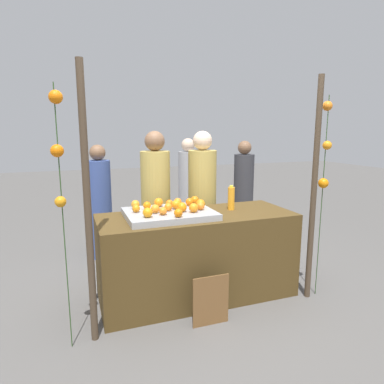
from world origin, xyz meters
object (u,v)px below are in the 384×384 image
Objects in this scene: stall_counter at (197,255)px; orange_0 at (194,208)px; vendor_right at (202,206)px; orange_1 at (168,207)px; chalkboard_sign at (210,301)px; juice_bottle at (231,198)px; vendor_left at (156,209)px.

orange_0 is (-0.09, -0.14, 0.53)m from stall_counter.
orange_0 is 0.91m from vendor_right.
stall_counter is at bearing -115.59° from vendor_right.
chalkboard_sign is at bearing -68.57° from orange_1.
orange_0 is 0.05× the size of vendor_right.
stall_counter is 7.53× the size of juice_bottle.
juice_bottle is (0.49, 0.20, 0.02)m from orange_0.
vendor_right is at bearing 64.41° from stall_counter.
orange_0 is at bearing 90.83° from chalkboard_sign.
orange_1 is 0.91m from vendor_right.
stall_counter is 0.56m from orange_0.
vendor_right is (0.40, 0.79, -0.18)m from orange_0.
orange_1 is 0.71m from vendor_left.
vendor_left is 0.56m from vendor_right.
juice_bottle is at bearing 22.47° from orange_0.
juice_bottle is 0.15× the size of vendor_right.
vendor_right is (0.56, -0.03, -0.00)m from vendor_left.
chalkboard_sign is 0.28× the size of vendor_left.
orange_0 is at bearing -157.53° from juice_bottle.
orange_1 is 0.05× the size of vendor_left.
vendor_left is at bearing 176.85° from vendor_right.
orange_1 is (-0.30, -0.00, 0.53)m from stall_counter.
orange_1 is 0.29× the size of juice_bottle.
chalkboard_sign is 1.36m from vendor_left.
juice_bottle is at bearing 5.54° from orange_1.
vendor_left reaches higher than chalkboard_sign.
stall_counter reaches higher than chalkboard_sign.
vendor_left is at bearing 101.07° from orange_0.
stall_counter is 1.16× the size of vendor_left.
orange_0 reaches higher than stall_counter.
orange_1 is at bearing 146.79° from orange_0.
stall_counter is at bearing 81.44° from chalkboard_sign.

